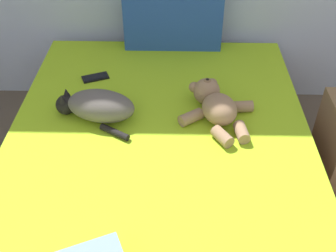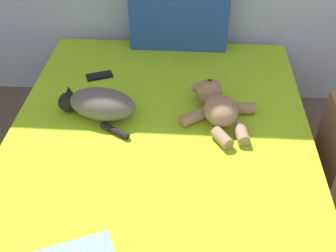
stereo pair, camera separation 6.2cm
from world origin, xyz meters
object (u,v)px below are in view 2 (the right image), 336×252
Objects in this scene: bed at (159,177)px; cat at (99,104)px; patterned_cushion at (179,12)px; cell_phone at (99,76)px; teddy_bear at (217,106)px.

cat is (-0.31, 0.18, 0.31)m from bed.
patterned_cushion is at bearing 86.77° from bed.
cell_phone is at bearing 125.49° from bed.
cat is at bearing -176.63° from teddy_bear.
bed is 3.38× the size of patterned_cushion.
cat is at bearing -78.26° from cell_phone.
cell_phone is (-0.07, 0.36, -0.07)m from cat.
teddy_bear is at bearing -72.58° from patterned_cushion.
cell_phone is (-0.66, 0.32, -0.06)m from teddy_bear.
cell_phone is at bearing 101.74° from cat.
bed is 0.48m from cat.
patterned_cushion is 0.76m from teddy_bear.
teddy_bear is (0.28, 0.22, 0.30)m from bed.
cat is (-0.36, -0.75, -0.16)m from patterned_cushion.
cat is 0.91× the size of teddy_bear.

